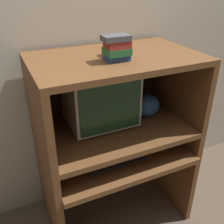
% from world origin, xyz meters
% --- Properties ---
extents(wall_back, '(6.00, 0.06, 2.60)m').
position_xyz_m(wall_back, '(0.00, 0.72, 1.30)').
color(wall_back, beige).
rests_on(wall_back, ground_plane).
extents(desk_base, '(1.03, 0.68, 0.63)m').
position_xyz_m(desk_base, '(0.00, 0.28, 0.40)').
color(desk_base, brown).
rests_on(desk_base, ground_plane).
extents(desk_monitor_shelf, '(1.03, 0.66, 0.19)m').
position_xyz_m(desk_monitor_shelf, '(0.00, 0.33, 0.78)').
color(desk_monitor_shelf, brown).
rests_on(desk_monitor_shelf, desk_base).
extents(hutch_upper, '(1.03, 0.66, 0.49)m').
position_xyz_m(hutch_upper, '(0.00, 0.36, 1.16)').
color(hutch_upper, brown).
rests_on(hutch_upper, desk_monitor_shelf).
extents(crt_monitor, '(0.44, 0.38, 0.38)m').
position_xyz_m(crt_monitor, '(-0.07, 0.41, 1.02)').
color(crt_monitor, beige).
rests_on(crt_monitor, desk_monitor_shelf).
extents(keyboard, '(0.41, 0.15, 0.03)m').
position_xyz_m(keyboard, '(-0.06, 0.20, 0.65)').
color(keyboard, '#2D2D30').
rests_on(keyboard, desk_base).
extents(mouse, '(0.07, 0.04, 0.03)m').
position_xyz_m(mouse, '(0.22, 0.21, 0.65)').
color(mouse, black).
rests_on(mouse, desk_base).
extents(snack_bag, '(0.20, 0.15, 0.16)m').
position_xyz_m(snack_bag, '(0.27, 0.37, 0.90)').
color(snack_bag, '#336BB7').
rests_on(snack_bag, desk_monitor_shelf).
extents(book_stack, '(0.15, 0.11, 0.14)m').
position_xyz_m(book_stack, '(-0.04, 0.23, 1.38)').
color(book_stack, navy).
rests_on(book_stack, hutch_upper).
extents(storage_box, '(0.12, 0.10, 0.09)m').
position_xyz_m(storage_box, '(0.01, 0.32, 1.35)').
color(storage_box, '#4C4C51').
rests_on(storage_box, hutch_upper).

